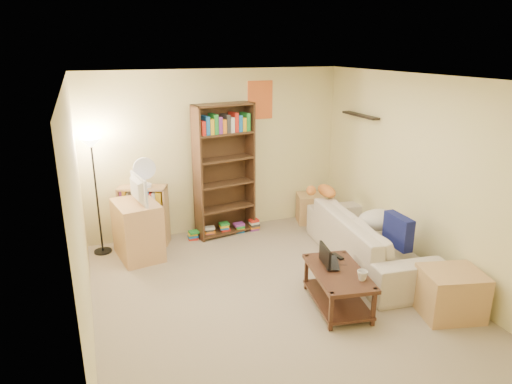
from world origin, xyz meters
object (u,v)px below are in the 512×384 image
sofa (369,239)px  tv_stand (138,230)px  tall_bookshelf (224,168)px  end_cabinet (451,293)px  tabby_cat (324,191)px  side_table (310,208)px  mug (362,275)px  desk_fan (145,171)px  laptop (336,264)px  short_bookshelf (144,216)px  television (134,190)px  coffee_table (338,283)px  floor_lamp (93,163)px

sofa → tv_stand: (-2.87, 1.29, 0.06)m
tall_bookshelf → end_cabinet: tall_bookshelf is taller
tabby_cat → side_table: size_ratio=1.14×
mug → desk_fan: (-1.85, 2.74, 0.63)m
tv_stand → mug: bearing=-58.8°
laptop → short_bookshelf: (-1.83, 2.38, -0.01)m
mug → television: 3.17m
coffee_table → desk_fan: size_ratio=2.44×
mug → desk_fan: desk_fan is taller
short_bookshelf → floor_lamp: 1.07m
short_bookshelf → tall_bookshelf: bearing=18.6°
sofa → short_bookshelf: short_bookshelf is taller
television → short_bookshelf: (0.15, 0.42, -0.54)m
coffee_table → end_cabinet: bearing=-19.3°
side_table → tall_bookshelf: bearing=179.1°
tv_stand → tall_bookshelf: size_ratio=0.39×
television → side_table: size_ratio=1.36×
laptop → mug: size_ratio=3.79×
sofa → floor_lamp: 3.84m
tall_bookshelf → end_cabinet: 3.54m
sofa → tall_bookshelf: tall_bookshelf is taller
end_cabinet → tall_bookshelf: bearing=117.7°
tabby_cat → desk_fan: (-2.48, 0.74, 0.35)m
mug → floor_lamp: bearing=133.1°
laptop → mug: mug is taller
tv_stand → television: 0.58m
mug → short_bookshelf: short_bookshelf is taller
sofa → tabby_cat: size_ratio=4.49×
tall_bookshelf → floor_lamp: size_ratio=1.23×
mug → short_bookshelf: size_ratio=0.13×
sofa → desk_fan: size_ratio=5.51×
sofa → short_bookshelf: 3.22m
sofa → floor_lamp: floor_lamp is taller
coffee_table → tv_stand: (-1.92, 2.10, 0.11)m
laptop → tv_stand: (-1.98, 1.96, -0.06)m
tabby_cat → desk_fan: desk_fan is taller
laptop → tabby_cat: bearing=0.3°
television → desk_fan: (0.20, 0.37, 0.14)m
coffee_table → laptop: (0.05, 0.14, 0.17)m
mug → desk_fan: bearing=124.0°
desk_fan → short_bookshelf: bearing=138.1°
end_cabinet → desk_fan: bearing=132.2°
sofa → side_table: 1.63m
short_bookshelf → floor_lamp: floor_lamp is taller
sofa → tabby_cat: 1.03m
television → short_bookshelf: 0.70m
coffee_table → short_bookshelf: bearing=135.3°
desk_fan → television: bearing=-117.6°
laptop → television: 2.83m
mug → coffee_table: bearing=114.8°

